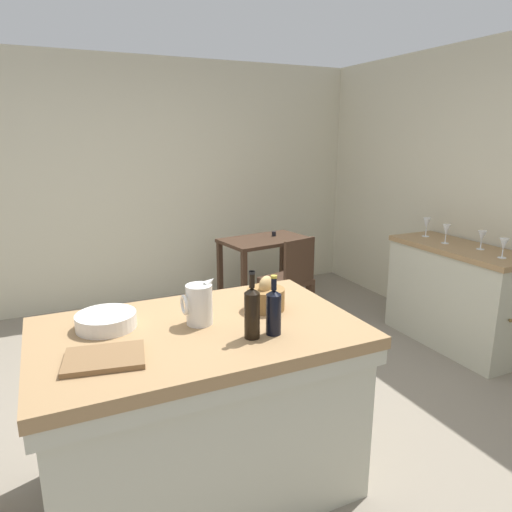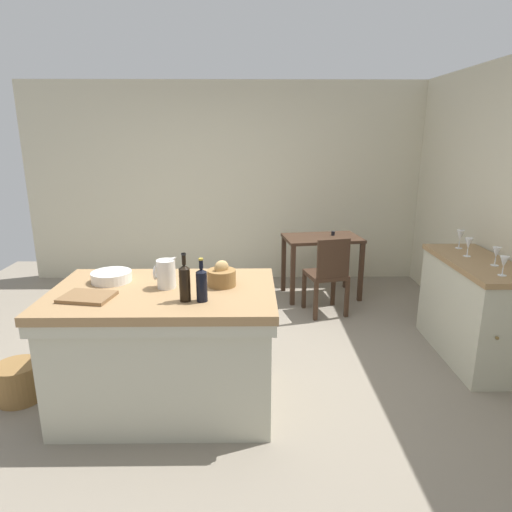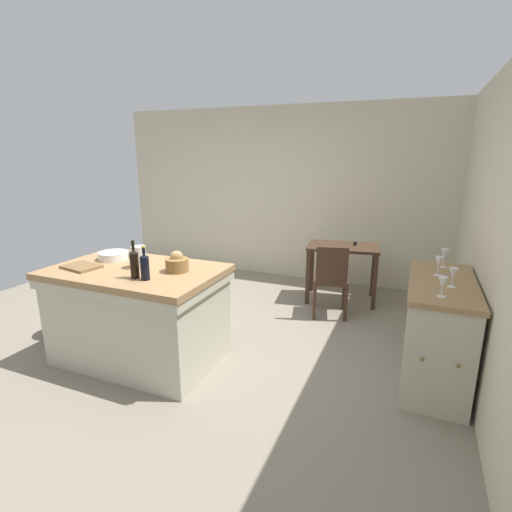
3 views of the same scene
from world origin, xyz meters
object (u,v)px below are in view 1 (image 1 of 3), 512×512
Objects in this scene: writing_desk at (265,250)px; wine_glass_left at (482,237)px; island_table at (201,403)px; wine_glass_right at (427,224)px; wash_bowl at (106,321)px; side_cabinet at (456,296)px; cutting_board at (105,358)px; wine_bottle_dark at (274,311)px; wine_glass_far_left at (504,245)px; pitcher at (199,304)px; bread_basket at (266,297)px; wine_bottle_amber at (252,311)px; wooden_chair at (290,279)px; wine_glass_middle at (446,230)px.

wine_glass_left is at bearing -55.93° from writing_desk.
island_table is 8.87× the size of wine_glass_right.
wine_glass_right reaches higher than writing_desk.
writing_desk is 2.83m from wash_bowl.
wine_glass_left is at bearing -69.82° from side_cabinet.
wine_bottle_dark reaches higher than cutting_board.
wine_glass_far_left is (1.07, -1.97, 0.37)m from writing_desk.
pitcher is 2.66m from wine_glass_left.
bread_basket is at bearing -153.88° from wine_glass_right.
island_table is 5.40× the size of wash_bowl.
writing_desk is at bearing 64.11° from bread_basket.
wine_glass_left reaches higher than island_table.
wine_bottle_amber is at bearing -33.95° from wash_bowl.
wine_bottle_dark is at bearing -157.48° from side_cabinet.
wine_bottle_amber is at bearing 177.77° from wine_bottle_dark.
wine_bottle_dark reaches higher than island_table.
wine_bottle_amber is 2.76m from wine_glass_right.
bread_basket is at bearing 10.70° from island_table.
writing_desk is at bearing 125.18° from side_cabinet.
wash_bowl is 1.64× the size of wine_glass_right.
wine_bottle_dark is (0.30, -0.23, 0.53)m from island_table.
wooden_chair is 1.83m from wine_glass_far_left.
pitcher is at bearing -122.98° from writing_desk.
wash_bowl is 3.14m from wine_glass_right.
wine_bottle_dark is 2.67m from wine_glass_right.
wine_glass_left is at bearing 13.60° from cutting_board.
cutting_board is at bearing -98.82° from wash_bowl.
wine_bottle_amber reaches higher than bread_basket.
wine_glass_middle is at bearing -53.24° from writing_desk.
wine_glass_left is (2.33, 0.80, -0.02)m from wine_bottle_dark.
wash_bowl is at bearing 172.79° from bread_basket.
wooden_chair is at bearing 139.20° from side_cabinet.
wine_glass_middle is (2.51, 0.82, 0.00)m from pitcher.
wooden_chair is at bearing -91.97° from writing_desk.
wash_bowl is 1.43× the size of bread_basket.
pitcher reaches higher than wine_glass_far_left.
island_table is 1.75× the size of wooden_chair.
bread_basket is (0.40, 0.08, 0.48)m from island_table.
wine_glass_right reaches higher than wine_glass_left.
wine_bottle_amber is 2.56m from wine_glass_left.
wine_bottle_dark is (-0.11, -0.30, 0.05)m from bread_basket.
wine_glass_middle reaches higher than wooden_chair.
wine_bottle_dark is at bearing -3.99° from cutting_board.
wine_glass_far_left is at bearing 2.48° from wash_bowl.
side_cabinet is at bearing -40.80° from wooden_chair.
pitcher is 1.59× the size of wine_glass_far_left.
wine_glass_far_left is at bearing -89.08° from wine_glass_middle.
side_cabinet is 4.31× the size of wash_bowl.
wooden_chair is 5.32× the size of wine_glass_middle.
wine_bottle_amber is (-0.22, -0.30, 0.06)m from bread_basket.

